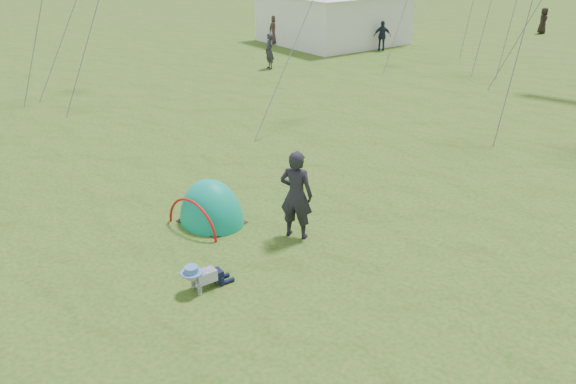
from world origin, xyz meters
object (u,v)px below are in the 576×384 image
Objects in this scene: popup_tent at (212,222)px; standing_adult at (296,195)px; event_marquee at (333,0)px; crawling_toddler at (202,276)px.

standing_adult is at bearing 21.24° from popup_tent.
event_marquee is (-12.50, 20.35, 1.46)m from standing_adult.
crawling_toddler is at bearing -46.22° from popup_tent.
popup_tent is at bearing 1.35° from standing_adult.
popup_tent is (-1.70, 1.95, -0.27)m from crawling_toddler.
crawling_toddler is 2.67m from standing_adult.
crawling_toddler is 0.10× the size of event_marquee.
popup_tent is 23.64m from event_marquee.
event_marquee reaches higher than crawling_toddler.
popup_tent is 1.05× the size of standing_adult.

